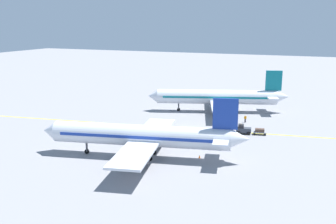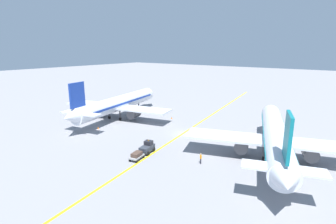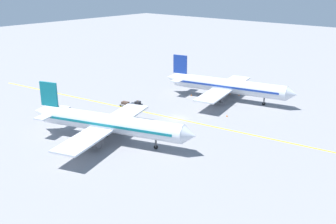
{
  "view_description": "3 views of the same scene",
  "coord_description": "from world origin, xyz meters",
  "px_view_note": "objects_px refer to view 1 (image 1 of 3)",
  "views": [
    {
      "loc": [
        -76.5,
        -27.53,
        22.36
      ],
      "look_at": [
        -5.28,
        2.05,
        4.59
      ],
      "focal_mm": 42.0,
      "sensor_mm": 36.0,
      "label": 1
    },
    {
      "loc": [
        28.21,
        -43.29,
        17.18
      ],
      "look_at": [
        -5.6,
        2.31,
        3.33
      ],
      "focal_mm": 28.0,
      "sensor_mm": 36.0,
      "label": 2
    },
    {
      "loc": [
        65.01,
        53.13,
        30.38
      ],
      "look_at": [
        4.97,
        1.76,
        3.31
      ],
      "focal_mm": 42.0,
      "sensor_mm": 36.0,
      "label": 3
    }
  ],
  "objects_px": {
    "traffic_cone_near_nose": "(134,134)",
    "traffic_cone_by_wingtip": "(200,156)",
    "traffic_cone_far_edge": "(140,166)",
    "airplane_adjacent_stand": "(218,97)",
    "baggage_tug_dark": "(243,129)",
    "baggage_cart_trailing": "(260,131)",
    "traffic_cone_mid_apron": "(124,166)",
    "ground_crew_worker": "(245,118)",
    "airplane_at_gate": "(143,136)"
  },
  "relations": [
    {
      "from": "ground_crew_worker",
      "to": "airplane_adjacent_stand",
      "type": "bearing_deg",
      "value": 46.18
    },
    {
      "from": "traffic_cone_by_wingtip",
      "to": "traffic_cone_far_edge",
      "type": "distance_m",
      "value": 10.78
    },
    {
      "from": "ground_crew_worker",
      "to": "traffic_cone_by_wingtip",
      "type": "relative_size",
      "value": 3.05
    },
    {
      "from": "airplane_at_gate",
      "to": "ground_crew_worker",
      "type": "bearing_deg",
      "value": -20.28
    },
    {
      "from": "ground_crew_worker",
      "to": "traffic_cone_far_edge",
      "type": "relative_size",
      "value": 3.05
    },
    {
      "from": "baggage_tug_dark",
      "to": "ground_crew_worker",
      "type": "xyz_separation_m",
      "value": [
        9.44,
        1.52,
        0.01
      ]
    },
    {
      "from": "traffic_cone_far_edge",
      "to": "traffic_cone_by_wingtip",
      "type": "bearing_deg",
      "value": -41.87
    },
    {
      "from": "airplane_adjacent_stand",
      "to": "traffic_cone_mid_apron",
      "type": "bearing_deg",
      "value": 176.0
    },
    {
      "from": "baggage_cart_trailing",
      "to": "ground_crew_worker",
      "type": "xyz_separation_m",
      "value": [
        8.83,
        4.76,
        0.15
      ]
    },
    {
      "from": "airplane_at_gate",
      "to": "baggage_cart_trailing",
      "type": "height_order",
      "value": "airplane_at_gate"
    },
    {
      "from": "traffic_cone_near_nose",
      "to": "traffic_cone_by_wingtip",
      "type": "xyz_separation_m",
      "value": [
        -8.0,
        -16.43,
        0.0
      ]
    },
    {
      "from": "baggage_tug_dark",
      "to": "baggage_cart_trailing",
      "type": "height_order",
      "value": "baggage_tug_dark"
    },
    {
      "from": "traffic_cone_near_nose",
      "to": "traffic_cone_mid_apron",
      "type": "bearing_deg",
      "value": -157.91
    },
    {
      "from": "airplane_at_gate",
      "to": "traffic_cone_mid_apron",
      "type": "height_order",
      "value": "airplane_at_gate"
    },
    {
      "from": "airplane_adjacent_stand",
      "to": "baggage_tug_dark",
      "type": "height_order",
      "value": "airplane_adjacent_stand"
    },
    {
      "from": "traffic_cone_far_edge",
      "to": "traffic_cone_near_nose",
      "type": "bearing_deg",
      "value": 29.95
    },
    {
      "from": "airplane_adjacent_stand",
      "to": "baggage_tug_dark",
      "type": "relative_size",
      "value": 10.74
    },
    {
      "from": "baggage_cart_trailing",
      "to": "traffic_cone_by_wingtip",
      "type": "height_order",
      "value": "baggage_cart_trailing"
    },
    {
      "from": "traffic_cone_near_nose",
      "to": "traffic_cone_mid_apron",
      "type": "relative_size",
      "value": 1.0
    },
    {
      "from": "airplane_adjacent_stand",
      "to": "ground_crew_worker",
      "type": "bearing_deg",
      "value": -133.82
    },
    {
      "from": "baggage_tug_dark",
      "to": "traffic_cone_mid_apron",
      "type": "height_order",
      "value": "baggage_tug_dark"
    },
    {
      "from": "airplane_at_gate",
      "to": "baggage_cart_trailing",
      "type": "distance_m",
      "value": 26.67
    },
    {
      "from": "airplane_adjacent_stand",
      "to": "traffic_cone_by_wingtip",
      "type": "distance_m",
      "value": 35.98
    },
    {
      "from": "ground_crew_worker",
      "to": "traffic_cone_by_wingtip",
      "type": "distance_m",
      "value": 26.93
    },
    {
      "from": "airplane_at_gate",
      "to": "traffic_cone_far_edge",
      "type": "relative_size",
      "value": 64.16
    },
    {
      "from": "ground_crew_worker",
      "to": "traffic_cone_mid_apron",
      "type": "xyz_separation_m",
      "value": [
        -35.55,
        11.79,
        -0.63
      ]
    },
    {
      "from": "traffic_cone_near_nose",
      "to": "traffic_cone_mid_apron",
      "type": "distance_m",
      "value": 18.04
    },
    {
      "from": "airplane_adjacent_stand",
      "to": "traffic_cone_by_wingtip",
      "type": "bearing_deg",
      "value": -169.42
    },
    {
      "from": "baggage_cart_trailing",
      "to": "traffic_cone_far_edge",
      "type": "relative_size",
      "value": 5.12
    },
    {
      "from": "traffic_cone_mid_apron",
      "to": "traffic_cone_far_edge",
      "type": "height_order",
      "value": "same"
    },
    {
      "from": "airplane_adjacent_stand",
      "to": "traffic_cone_far_edge",
      "type": "xyz_separation_m",
      "value": [
        -43.23,
        0.62,
        -3.43
      ]
    },
    {
      "from": "baggage_tug_dark",
      "to": "traffic_cone_mid_apron",
      "type": "distance_m",
      "value": 29.32
    },
    {
      "from": "ground_crew_worker",
      "to": "traffic_cone_near_nose",
      "type": "xyz_separation_m",
      "value": [
        -18.84,
        18.57,
        -0.63
      ]
    },
    {
      "from": "airplane_at_gate",
      "to": "ground_crew_worker",
      "type": "height_order",
      "value": "airplane_at_gate"
    },
    {
      "from": "airplane_adjacent_stand",
      "to": "traffic_cone_by_wingtip",
      "type": "height_order",
      "value": "airplane_adjacent_stand"
    },
    {
      "from": "traffic_cone_mid_apron",
      "to": "traffic_cone_far_edge",
      "type": "bearing_deg",
      "value": -74.43
    },
    {
      "from": "ground_crew_worker",
      "to": "traffic_cone_near_nose",
      "type": "height_order",
      "value": "ground_crew_worker"
    },
    {
      "from": "airplane_at_gate",
      "to": "baggage_tug_dark",
      "type": "distance_m",
      "value": 24.34
    },
    {
      "from": "baggage_cart_trailing",
      "to": "traffic_cone_by_wingtip",
      "type": "xyz_separation_m",
      "value": [
        -18.01,
        6.91,
        -0.49
      ]
    },
    {
      "from": "airplane_adjacent_stand",
      "to": "traffic_cone_near_nose",
      "type": "relative_size",
      "value": 62.96
    },
    {
      "from": "ground_crew_worker",
      "to": "traffic_cone_mid_apron",
      "type": "height_order",
      "value": "ground_crew_worker"
    },
    {
      "from": "airplane_adjacent_stand",
      "to": "traffic_cone_by_wingtip",
      "type": "xyz_separation_m",
      "value": [
        -35.2,
        -6.58,
        -3.43
      ]
    },
    {
      "from": "traffic_cone_near_nose",
      "to": "airplane_at_gate",
      "type": "bearing_deg",
      "value": -146.37
    },
    {
      "from": "airplane_at_gate",
      "to": "traffic_cone_mid_apron",
      "type": "xyz_separation_m",
      "value": [
        -5.49,
        0.68,
        -3.43
      ]
    },
    {
      "from": "traffic_cone_mid_apron",
      "to": "traffic_cone_far_edge",
      "type": "distance_m",
      "value": 2.55
    },
    {
      "from": "airplane_at_gate",
      "to": "traffic_cone_far_edge",
      "type": "height_order",
      "value": "airplane_at_gate"
    },
    {
      "from": "traffic_cone_near_nose",
      "to": "traffic_cone_mid_apron",
      "type": "height_order",
      "value": "same"
    },
    {
      "from": "baggage_cart_trailing",
      "to": "traffic_cone_mid_apron",
      "type": "bearing_deg",
      "value": 148.22
    },
    {
      "from": "baggage_cart_trailing",
      "to": "airplane_at_gate",
      "type": "bearing_deg",
      "value": 143.22
    },
    {
      "from": "baggage_cart_trailing",
      "to": "traffic_cone_far_edge",
      "type": "height_order",
      "value": "baggage_cart_trailing"
    }
  ]
}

